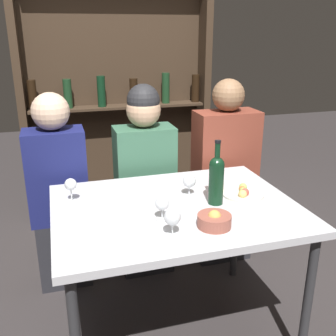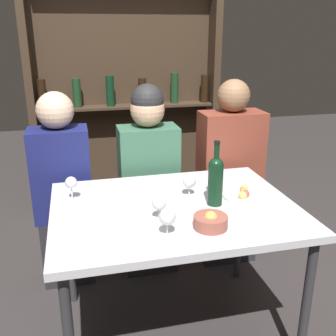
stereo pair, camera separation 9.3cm
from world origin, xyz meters
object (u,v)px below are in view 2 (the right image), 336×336
(wine_glass_3, at_px, (71,184))
(seated_person_right, at_px, (229,179))
(wine_glass_2, at_px, (159,204))
(seated_person_left, at_px, (63,195))
(food_plate_0, at_px, (244,194))
(wine_glass_1, at_px, (167,218))
(wine_bottle, at_px, (216,178))
(wine_glass_0, at_px, (189,182))
(snack_bowl, at_px, (211,221))
(seated_person_center, at_px, (149,183))

(wine_glass_3, bearing_deg, seated_person_right, 23.19)
(wine_glass_2, bearing_deg, seated_person_left, 120.45)
(wine_glass_2, xyz_separation_m, food_plate_0, (0.48, 0.14, -0.06))
(wine_glass_1, height_order, food_plate_0, wine_glass_1)
(wine_glass_2, bearing_deg, wine_glass_3, 140.44)
(wine_bottle, relative_size, food_plate_0, 1.50)
(wine_glass_0, bearing_deg, wine_bottle, -54.31)
(wine_bottle, height_order, food_plate_0, wine_bottle)
(snack_bowl, relative_size, seated_person_right, 0.12)
(wine_glass_0, distance_m, wine_glass_3, 0.60)
(seated_person_left, relative_size, seated_person_right, 0.97)
(food_plate_0, bearing_deg, seated_person_left, 146.35)
(seated_person_center, xyz_separation_m, seated_person_right, (0.56, 0.00, -0.02))
(wine_glass_1, distance_m, food_plate_0, 0.57)
(wine_glass_2, xyz_separation_m, wine_glass_3, (-0.38, 0.32, 0.01))
(food_plate_0, distance_m, seated_person_right, 0.66)
(food_plate_0, bearing_deg, wine_glass_2, -163.13)
(wine_glass_0, relative_size, wine_glass_2, 1.02)
(wine_glass_3, height_order, snack_bowl, wine_glass_3)
(wine_glass_0, height_order, food_plate_0, wine_glass_0)
(wine_glass_0, distance_m, seated_person_left, 0.87)
(wine_glass_2, distance_m, snack_bowl, 0.24)
(snack_bowl, height_order, seated_person_right, seated_person_right)
(seated_person_left, height_order, seated_person_right, seated_person_right)
(wine_glass_2, height_order, wine_glass_3, wine_glass_3)
(wine_glass_1, bearing_deg, wine_glass_2, 90.28)
(wine_glass_2, relative_size, seated_person_center, 0.09)
(seated_person_left, bearing_deg, snack_bowl, -54.05)
(wine_glass_2, xyz_separation_m, seated_person_center, (0.10, 0.76, -0.20))
(wine_bottle, distance_m, food_plate_0, 0.22)
(wine_glass_0, height_order, snack_bowl, wine_glass_0)
(wine_glass_2, height_order, seated_person_right, seated_person_right)
(wine_glass_0, bearing_deg, seated_person_center, 101.92)
(wine_glass_0, bearing_deg, seated_person_right, 50.18)
(wine_glass_1, bearing_deg, seated_person_left, 116.06)
(wine_glass_0, bearing_deg, wine_glass_2, -132.71)
(wine_glass_2, distance_m, seated_person_right, 1.02)
(wine_bottle, height_order, snack_bowl, wine_bottle)
(wine_bottle, distance_m, snack_bowl, 0.27)
(seated_person_left, relative_size, seated_person_center, 0.98)
(wine_glass_3, bearing_deg, seated_person_left, 98.24)
(seated_person_left, bearing_deg, food_plate_0, -33.65)
(wine_glass_2, relative_size, seated_person_right, 0.09)
(wine_glass_3, bearing_deg, wine_glass_0, -8.71)
(wine_glass_0, xyz_separation_m, food_plate_0, (0.27, -0.08, -0.06))
(wine_bottle, xyz_separation_m, wine_glass_3, (-0.68, 0.22, -0.05))
(food_plate_0, bearing_deg, wine_glass_1, -147.80)
(food_plate_0, xyz_separation_m, seated_person_right, (0.18, 0.61, -0.16))
(snack_bowl, bearing_deg, seated_person_left, 125.95)
(wine_glass_0, xyz_separation_m, wine_glass_2, (-0.21, -0.22, -0.00))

